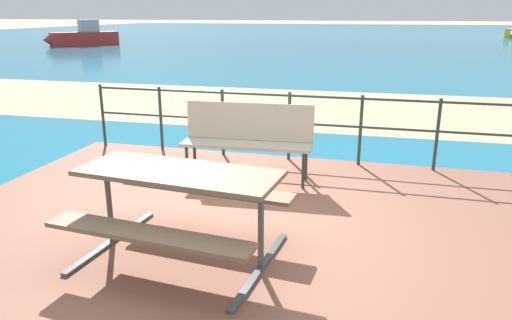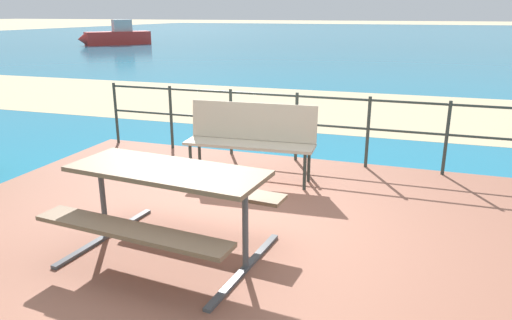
% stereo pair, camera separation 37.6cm
% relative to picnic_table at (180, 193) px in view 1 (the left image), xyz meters
% --- Properties ---
extents(ground_plane, '(240.00, 240.00, 0.00)m').
position_rel_picnic_table_xyz_m(ground_plane, '(0.35, 0.57, -0.64)').
color(ground_plane, tan).
extents(patio_paving, '(6.40, 5.20, 0.06)m').
position_rel_picnic_table_xyz_m(patio_paving, '(0.35, 0.57, -0.61)').
color(patio_paving, '#935B47').
rests_on(patio_paving, ground).
extents(sea_water, '(90.00, 90.00, 0.01)m').
position_rel_picnic_table_xyz_m(sea_water, '(0.35, 40.57, -0.63)').
color(sea_water, teal).
rests_on(sea_water, ground).
extents(beach_strip, '(54.07, 5.69, 0.01)m').
position_rel_picnic_table_xyz_m(beach_strip, '(0.35, 7.27, -0.63)').
color(beach_strip, tan).
rests_on(beach_strip, ground).
extents(picnic_table, '(1.80, 1.44, 0.78)m').
position_rel_picnic_table_xyz_m(picnic_table, '(0.00, 0.00, 0.00)').
color(picnic_table, '#7A6047').
rests_on(picnic_table, patio_paving).
extents(park_bench, '(1.63, 0.51, 0.95)m').
position_rel_picnic_table_xyz_m(park_bench, '(0.01, 2.10, -0.01)').
color(park_bench, '#BCAD93').
rests_on(park_bench, patio_paving).
extents(railing_fence, '(5.94, 0.04, 0.97)m').
position_rel_picnic_table_xyz_m(railing_fence, '(0.35, 3.03, 0.02)').
color(railing_fence, '#2D3833').
rests_on(railing_fence, patio_paving).
extents(boat_mid, '(3.64, 4.12, 1.60)m').
position_rel_picnic_table_xyz_m(boat_mid, '(-17.14, 24.22, -0.10)').
color(boat_mid, red).
rests_on(boat_mid, sea_water).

